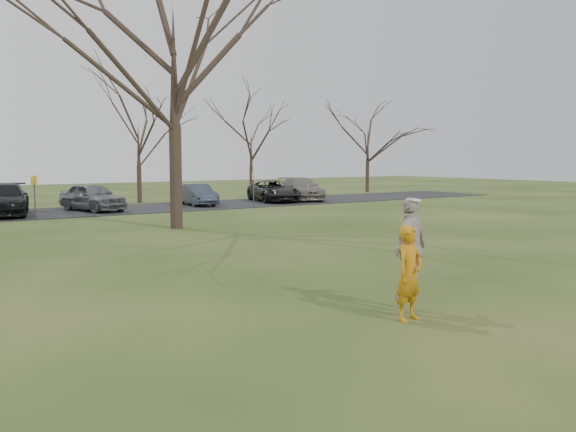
% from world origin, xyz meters
% --- Properties ---
extents(ground, '(120.00, 120.00, 0.00)m').
position_xyz_m(ground, '(0.00, 0.00, 0.00)').
color(ground, '#1E380F').
rests_on(ground, ground).
extents(parking_strip, '(62.00, 6.50, 0.04)m').
position_xyz_m(parking_strip, '(0.00, 25.00, 0.02)').
color(parking_strip, black).
rests_on(parking_strip, ground).
extents(player_defender, '(0.69, 0.51, 1.72)m').
position_xyz_m(player_defender, '(-0.53, -0.62, 0.86)').
color(player_defender, '#BE790F').
rests_on(player_defender, ground).
extents(car_3, '(3.40, 5.80, 1.58)m').
position_xyz_m(car_3, '(-2.86, 24.73, 0.83)').
color(car_3, black).
rests_on(car_3, parking_strip).
extents(car_4, '(2.90, 4.74, 1.51)m').
position_xyz_m(car_4, '(1.52, 24.74, 0.79)').
color(car_4, slate).
rests_on(car_4, parking_strip).
extents(car_5, '(1.77, 4.00, 1.28)m').
position_xyz_m(car_5, '(7.92, 25.03, 0.68)').
color(car_5, '#323C4B').
rests_on(car_5, parking_strip).
extents(car_6, '(3.39, 5.35, 1.37)m').
position_xyz_m(car_6, '(13.34, 25.00, 0.73)').
color(car_6, black).
rests_on(car_6, parking_strip).
extents(car_7, '(3.56, 5.57, 1.50)m').
position_xyz_m(car_7, '(15.64, 25.10, 0.79)').
color(car_7, slate).
rests_on(car_7, parking_strip).
extents(catching_play, '(1.23, 0.83, 1.95)m').
position_xyz_m(catching_play, '(-0.05, -0.17, 1.21)').
color(catching_play, beige).
rests_on(catching_play, ground).
extents(sign_yellow, '(0.35, 0.35, 2.08)m').
position_xyz_m(sign_yellow, '(-2.00, 22.00, 1.45)').
color(sign_yellow, '#47474C').
rests_on(sign_yellow, ground).
extents(sign_white, '(0.35, 0.35, 2.08)m').
position_xyz_m(sign_white, '(10.00, 22.00, 1.45)').
color(sign_white, '#47474C').
rests_on(sign_white, ground).
extents(big_tree, '(9.00, 9.00, 14.00)m').
position_xyz_m(big_tree, '(2.00, 15.00, 7.00)').
color(big_tree, '#352821').
rests_on(big_tree, ground).
extents(small_tree_row, '(55.00, 5.90, 8.50)m').
position_xyz_m(small_tree_row, '(4.38, 30.06, 3.89)').
color(small_tree_row, '#352821').
rests_on(small_tree_row, ground).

